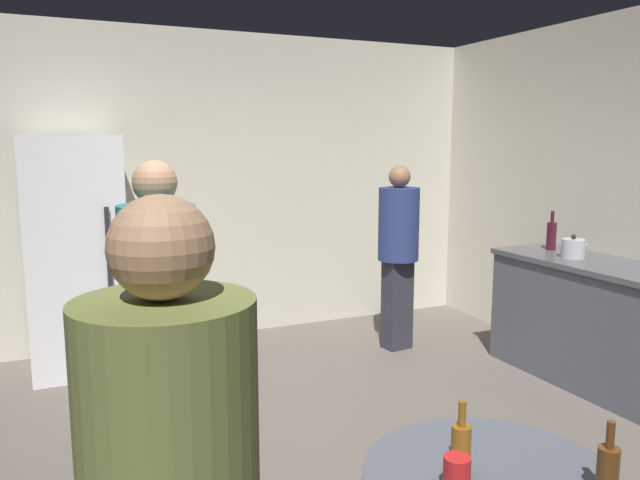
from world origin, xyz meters
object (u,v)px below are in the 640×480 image
kettle (573,248)px  wine_bottle_on_counter (551,235)px  refrigerator (75,255)px  plastic_cup_red (457,475)px  beer_bottle_amber (461,446)px  person_in_navy_shirt (398,244)px  person_in_teal_shirt (160,315)px  beer_bottle_brown (608,470)px

kettle → wine_bottle_on_counter: bearing=71.6°
refrigerator → plastic_cup_red: bearing=-76.9°
refrigerator → beer_bottle_amber: size_ratio=7.83×
person_in_navy_shirt → person_in_teal_shirt: bearing=-61.0°
plastic_cup_red → person_in_teal_shirt: size_ratio=0.07×
kettle → beer_bottle_brown: kettle is taller
refrigerator → kettle: 3.74m
kettle → beer_bottle_amber: kettle is taller
refrigerator → beer_bottle_brown: bearing=-72.3°
person_in_navy_shirt → wine_bottle_on_counter: bearing=46.2°
beer_bottle_amber → person_in_teal_shirt: size_ratio=0.14×
refrigerator → wine_bottle_on_counter: bearing=-20.8°
kettle → plastic_cup_red: 3.20m
plastic_cup_red → beer_bottle_brown: bearing=-27.5°
beer_bottle_amber → beer_bottle_brown: same height
plastic_cup_red → refrigerator: bearing=103.1°
refrigerator → beer_bottle_brown: size_ratio=7.83×
refrigerator → wine_bottle_on_counter: (3.46, -1.31, 0.12)m
wine_bottle_on_counter → person_in_navy_shirt: person_in_navy_shirt is taller
beer_bottle_amber → beer_bottle_brown: (0.30, -0.29, 0.00)m
wine_bottle_on_counter → person_in_navy_shirt: size_ratio=0.20×
wine_bottle_on_counter → beer_bottle_amber: 3.38m
person_in_navy_shirt → person_in_teal_shirt: 2.78m
wine_bottle_on_counter → beer_bottle_amber: (-2.54, -2.22, -0.20)m
beer_bottle_amber → beer_bottle_brown: bearing=-43.8°
wine_bottle_on_counter → kettle: bearing=-108.4°
plastic_cup_red → person_in_navy_shirt: size_ratio=0.07×
kettle → refrigerator: bearing=153.9°
wine_bottle_on_counter → person_in_teal_shirt: size_ratio=0.19×
refrigerator → person_in_navy_shirt: refrigerator is taller
wine_bottle_on_counter → person_in_navy_shirt: (-0.97, 0.73, -0.11)m
refrigerator → wine_bottle_on_counter: refrigerator is taller
plastic_cup_red → person_in_navy_shirt: 3.46m
beer_bottle_amber → refrigerator: bearing=104.6°
refrigerator → wine_bottle_on_counter: 3.71m
kettle → beer_bottle_amber: 3.08m
person_in_navy_shirt → refrigerator: bearing=-110.2°
beer_bottle_amber → kettle: bearing=37.8°
beer_bottle_brown → wine_bottle_on_counter: bearing=48.1°
refrigerator → person_in_teal_shirt: (0.25, -2.22, 0.08)m
refrigerator → person_in_teal_shirt: bearing=-83.6°
refrigerator → plastic_cup_red: refrigerator is taller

